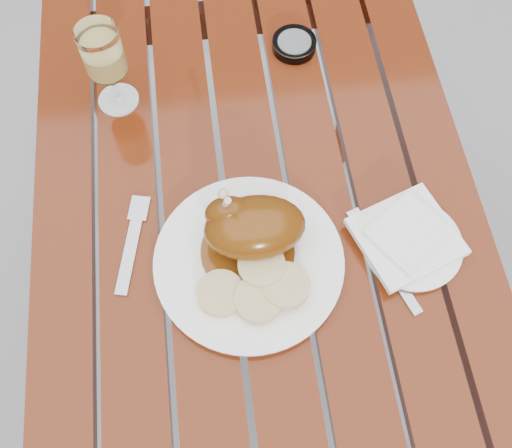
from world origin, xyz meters
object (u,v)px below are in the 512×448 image
(wine_glass, at_px, (108,69))
(side_plate, at_px, (411,244))
(table, at_px, (258,283))
(ashtray, at_px, (294,44))
(dinner_plate, at_px, (249,262))

(wine_glass, bearing_deg, side_plate, -37.56)
(table, distance_m, ashtray, 0.55)
(table, xyz_separation_m, ashtray, (0.12, 0.37, 0.39))
(dinner_plate, xyz_separation_m, wine_glass, (-0.21, 0.38, 0.08))
(side_plate, bearing_deg, table, 158.73)
(table, xyz_separation_m, wine_glass, (-0.24, 0.28, 0.47))
(table, height_order, ashtray, ashtray)
(table, bearing_deg, ashtray, 71.66)
(table, bearing_deg, wine_glass, 130.59)
(side_plate, relative_size, ashtray, 1.93)
(ashtray, bearing_deg, dinner_plate, -108.13)
(table, distance_m, dinner_plate, 0.40)
(side_plate, bearing_deg, wine_glass, 142.44)
(wine_glass, bearing_deg, table, -49.41)
(dinner_plate, bearing_deg, side_plate, -0.53)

